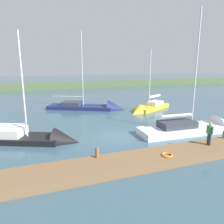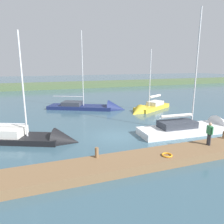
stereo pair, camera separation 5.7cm
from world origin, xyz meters
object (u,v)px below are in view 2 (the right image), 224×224
(mooring_post_far, at_px, (224,135))
(sailboat_behind_pier, at_px, (147,110))
(sailboat_far_right, at_px, (33,140))
(sailboat_mid_channel, at_px, (199,129))
(life_ring_buoy, at_px, (167,155))
(sailboat_near_dock, at_px, (94,108))
(person_on_dock, at_px, (210,132))
(mooring_post_near, at_px, (97,153))

(mooring_post_far, bearing_deg, sailboat_behind_pier, -92.65)
(mooring_post_far, distance_m, sailboat_far_right, 14.78)
(sailboat_mid_channel, height_order, sailboat_behind_pier, sailboat_mid_channel)
(sailboat_behind_pier, bearing_deg, life_ring_buoy, 37.19)
(mooring_post_far, bearing_deg, sailboat_near_dock, -69.84)
(life_ring_buoy, relative_size, person_on_dock, 0.41)
(mooring_post_near, xyz_separation_m, person_on_dock, (-7.83, 0.66, 0.60))
(mooring_post_near, height_order, mooring_post_far, mooring_post_near)
(sailboat_behind_pier, bearing_deg, sailboat_mid_channel, 62.03)
(mooring_post_far, bearing_deg, mooring_post_near, 0.00)
(life_ring_buoy, bearing_deg, sailboat_far_right, -41.51)
(life_ring_buoy, xyz_separation_m, sailboat_far_right, (7.80, -6.90, -0.43))
(sailboat_far_right, bearing_deg, mooring_post_near, -32.92)
(life_ring_buoy, bearing_deg, mooring_post_far, -168.15)
(mooring_post_near, distance_m, mooring_post_far, 9.93)
(life_ring_buoy, distance_m, sailboat_near_dock, 17.15)
(mooring_post_far, xyz_separation_m, sailboat_mid_channel, (-0.62, -3.28, -0.59))
(mooring_post_near, relative_size, sailboat_mid_channel, 0.05)
(person_on_dock, bearing_deg, life_ring_buoy, 16.17)
(sailboat_near_dock, height_order, sailboat_behind_pier, sailboat_near_dock)
(mooring_post_near, height_order, sailboat_far_right, sailboat_far_right)
(mooring_post_near, xyz_separation_m, life_ring_buoy, (-4.11, 1.22, -0.26))
(sailboat_near_dock, xyz_separation_m, sailboat_behind_pier, (-6.44, 3.15, 0.01))
(mooring_post_near, xyz_separation_m, sailboat_behind_pier, (-10.53, -12.78, -0.75))
(life_ring_buoy, bearing_deg, sailboat_near_dock, -89.95)
(sailboat_far_right, bearing_deg, mooring_post_far, 1.43)
(sailboat_behind_pier, bearing_deg, sailboat_near_dock, -54.23)
(sailboat_far_right, relative_size, sailboat_behind_pier, 1.07)
(mooring_post_far, relative_size, sailboat_behind_pier, 0.06)
(person_on_dock, bearing_deg, mooring_post_near, 2.78)
(mooring_post_near, bearing_deg, sailboat_mid_channel, -162.73)
(life_ring_buoy, distance_m, sailboat_far_right, 10.42)
(mooring_post_near, xyz_separation_m, sailboat_near_dock, (-4.09, -15.92, -0.75))
(sailboat_behind_pier, bearing_deg, person_on_dock, 50.49)
(sailboat_far_right, bearing_deg, person_on_dock, -4.77)
(sailboat_behind_pier, xyz_separation_m, person_on_dock, (2.69, 13.44, 1.35))
(sailboat_far_right, bearing_deg, life_ring_buoy, -17.46)
(mooring_post_near, bearing_deg, life_ring_buoy, 163.41)
(sailboat_far_right, height_order, person_on_dock, sailboat_far_right)
(mooring_post_near, xyz_separation_m, mooring_post_far, (-9.93, 0.00, -0.04))
(mooring_post_far, distance_m, sailboat_mid_channel, 3.39)
(sailboat_mid_channel, height_order, sailboat_far_right, sailboat_mid_channel)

